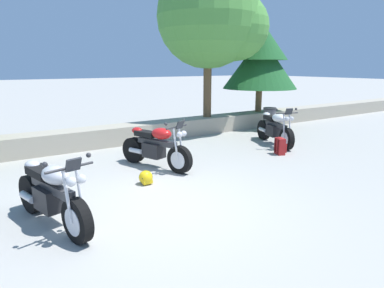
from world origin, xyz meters
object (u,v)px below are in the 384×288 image
at_px(motorcycle_silver_near_left, 52,195).
at_px(trash_bin, 269,120).
at_px(pine_tree_mid_right, 261,57).
at_px(leafy_tree_mid_left, 214,19).
at_px(motorcycle_red_centre, 156,147).
at_px(motorcycle_white_far_right, 275,128).
at_px(rider_helmet, 146,178).
at_px(rider_backpack, 280,145).

distance_m(motorcycle_silver_near_left, trash_bin, 8.78).
xyz_separation_m(pine_tree_mid_right, trash_bin, (-0.58, -1.18, -2.21)).
bearing_deg(leafy_tree_mid_left, motorcycle_silver_near_left, -144.14).
bearing_deg(trash_bin, pine_tree_mid_right, 63.84).
bearing_deg(motorcycle_red_centre, pine_tree_mid_right, 25.76).
xyz_separation_m(motorcycle_red_centre, trash_bin, (5.44, 1.73, -0.05)).
bearing_deg(motorcycle_silver_near_left, motorcycle_red_centre, 34.25).
distance_m(motorcycle_white_far_right, leafy_tree_mid_left, 4.25).
bearing_deg(motorcycle_red_centre, rider_helmet, -127.99).
height_order(motorcycle_red_centre, motorcycle_white_far_right, same).
relative_size(motorcycle_silver_near_left, motorcycle_red_centre, 1.02).
xyz_separation_m(rider_backpack, trash_bin, (2.11, 2.46, 0.19)).
bearing_deg(motorcycle_red_centre, leafy_tree_mid_left, 36.97).
relative_size(motorcycle_white_far_right, rider_helmet, 7.14).
relative_size(motorcycle_red_centre, trash_bin, 2.32).
bearing_deg(trash_bin, motorcycle_silver_near_left, -156.48).
xyz_separation_m(motorcycle_silver_near_left, motorcycle_white_far_right, (6.70, 1.96, 0.00)).
bearing_deg(pine_tree_mid_right, motorcycle_silver_near_left, -151.52).
bearing_deg(motorcycle_red_centre, rider_backpack, -12.39).
xyz_separation_m(motorcycle_white_far_right, trash_bin, (1.35, 1.55, -0.05)).
relative_size(motorcycle_silver_near_left, pine_tree_mid_right, 0.60).
relative_size(rider_helmet, pine_tree_mid_right, 0.08).
height_order(leafy_tree_mid_left, trash_bin, leafy_tree_mid_left).
xyz_separation_m(motorcycle_silver_near_left, trash_bin, (8.05, 3.50, -0.05)).
height_order(motorcycle_silver_near_left, rider_helmet, motorcycle_silver_near_left).
bearing_deg(rider_backpack, rider_helmet, -177.79).
bearing_deg(motorcycle_red_centre, motorcycle_white_far_right, 2.55).
distance_m(motorcycle_white_far_right, rider_backpack, 1.21).
xyz_separation_m(motorcycle_red_centre, pine_tree_mid_right, (6.02, 2.91, 2.16)).
bearing_deg(motorcycle_red_centre, trash_bin, 17.62).
distance_m(motorcycle_white_far_right, trash_bin, 2.06).
height_order(motorcycle_red_centre, pine_tree_mid_right, pine_tree_mid_right).
bearing_deg(motorcycle_silver_near_left, rider_helmet, 24.89).
bearing_deg(trash_bin, rider_backpack, -130.66).
distance_m(rider_backpack, leafy_tree_mid_left, 5.03).
relative_size(motorcycle_red_centre, leafy_tree_mid_left, 0.39).
distance_m(leafy_tree_mid_left, trash_bin, 3.97).
height_order(motorcycle_white_far_right, trash_bin, motorcycle_white_far_right).
xyz_separation_m(leafy_tree_mid_left, trash_bin, (1.76, -1.04, -3.40)).
bearing_deg(pine_tree_mid_right, motorcycle_white_far_right, -125.33).
relative_size(motorcycle_red_centre, pine_tree_mid_right, 0.59).
height_order(motorcycle_white_far_right, pine_tree_mid_right, pine_tree_mid_right).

